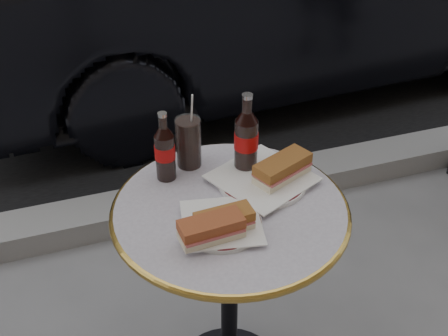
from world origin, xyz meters
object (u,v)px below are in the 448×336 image
object	(u,v)px
cola_glass	(189,142)
plate_left	(222,225)
plate_right	(262,180)
bistro_table	(229,303)
cola_bottle_right	(246,134)
cola_bottle_left	(164,146)

from	to	relation	value
cola_glass	plate_left	bearing A→B (deg)	-89.61
cola_glass	plate_right	bearing A→B (deg)	-41.65
bistro_table	cola_glass	bearing A→B (deg)	102.42
bistro_table	plate_right	world-z (taller)	plate_right
plate_left	cola_glass	distance (m)	0.29
bistro_table	cola_bottle_right	distance (m)	0.51
plate_left	cola_bottle_left	bearing A→B (deg)	107.83
plate_right	cola_bottle_right	xyz separation A→B (m)	(-0.02, 0.07, 0.11)
bistro_table	cola_bottle_right	xyz separation A→B (m)	(0.09, 0.14, 0.49)
bistro_table	cola_glass	size ratio (longest dim) A/B	4.94
cola_bottle_left	cola_glass	distance (m)	0.09
bistro_table	cola_bottle_left	xyz separation A→B (m)	(-0.12, 0.18, 0.47)
cola_bottle_right	cola_bottle_left	bearing A→B (deg)	170.11
plate_right	cola_glass	distance (m)	0.23
plate_right	cola_bottle_right	size ratio (longest dim) A/B	1.03
bistro_table	plate_left	world-z (taller)	plate_left
plate_right	cola_bottle_left	bearing A→B (deg)	156.28
plate_right	cola_bottle_left	distance (m)	0.28
plate_left	plate_right	xyz separation A→B (m)	(0.16, 0.14, 0.00)
plate_right	cola_bottle_right	bearing A→B (deg)	108.73
cola_bottle_left	cola_bottle_right	size ratio (longest dim) A/B	0.85
bistro_table	cola_glass	xyz separation A→B (m)	(-0.05, 0.22, 0.44)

